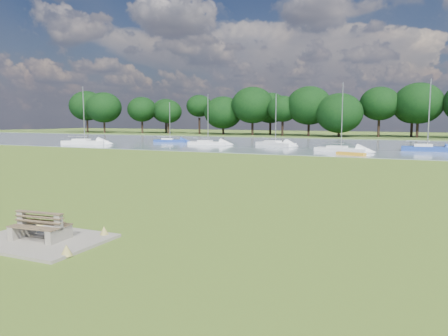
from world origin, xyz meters
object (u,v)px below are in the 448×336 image
at_px(bench_pair, 40,227).
at_px(sailboat_4, 275,143).
at_px(kayak, 351,154).
at_px(sailboat_0, 170,140).
at_px(sailboat_3, 427,147).
at_px(sailboat_2, 340,148).
at_px(sailboat_1, 84,141).
at_px(sailboat_5, 208,142).

height_order(bench_pair, sailboat_4, sailboat_4).
xyz_separation_m(kayak, sailboat_0, (-31.00, 13.37, 0.25)).
bearing_deg(sailboat_3, sailboat_4, 170.82).
bearing_deg(sailboat_0, sailboat_4, -25.18).
height_order(bench_pair, sailboat_2, sailboat_2).
bearing_deg(sailboat_1, kayak, -17.92).
height_order(kayak, sailboat_1, sailboat_1).
height_order(sailboat_1, sailboat_3, sailboat_1).
bearing_deg(kayak, sailboat_4, 155.60).
bearing_deg(sailboat_5, sailboat_4, 5.99).
relative_size(sailboat_3, sailboat_5, 1.16).
relative_size(bench_pair, sailboat_3, 0.22).
bearing_deg(kayak, sailboat_3, 72.36).
bearing_deg(bench_pair, sailboat_1, 125.45).
relative_size(sailboat_0, sailboat_3, 0.75).
height_order(sailboat_2, sailboat_3, sailboat_3).
relative_size(sailboat_1, sailboat_5, 1.17).
relative_size(sailboat_0, sailboat_2, 0.80).
bearing_deg(sailboat_4, sailboat_1, -137.93).
height_order(bench_pair, sailboat_3, sailboat_3).
bearing_deg(sailboat_1, sailboat_4, 4.39).
bearing_deg(sailboat_4, sailboat_5, -143.68).
xyz_separation_m(bench_pair, sailboat_2, (2.87, 43.05, -0.04)).
bearing_deg(sailboat_2, sailboat_3, 43.04).
height_order(sailboat_2, sailboat_4, sailboat_2).
xyz_separation_m(kayak, sailboat_1, (-40.15, 3.36, 0.34)).
distance_m(kayak, sailboat_0, 33.76).
height_order(bench_pair, sailboat_1, sailboat_1).
bearing_deg(sailboat_1, sailboat_0, 34.45).
relative_size(sailboat_4, sailboat_5, 1.00).
xyz_separation_m(bench_pair, sailboat_1, (-35.40, 41.76, 0.05)).
xyz_separation_m(sailboat_1, sailboat_4, (27.72, 8.75, -0.07)).
xyz_separation_m(sailboat_2, sailboat_3, (9.50, 5.27, 0.11)).
relative_size(bench_pair, kayak, 0.59).
relative_size(bench_pair, sailboat_4, 0.26).
height_order(sailboat_3, sailboat_5, sailboat_3).
bearing_deg(sailboat_1, sailboat_5, 7.46).
bearing_deg(sailboat_5, sailboat_1, -165.20).
bearing_deg(sailboat_2, sailboat_0, 177.35).
relative_size(bench_pair, sailboat_1, 0.22).
bearing_deg(kayak, sailboat_2, 131.82).
relative_size(sailboat_2, sailboat_5, 1.10).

